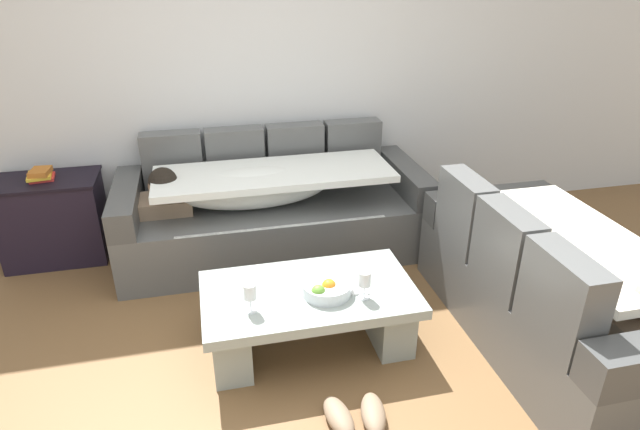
{
  "coord_description": "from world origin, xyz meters",
  "views": [
    {
      "loc": [
        -0.28,
        -2.04,
        2.07
      ],
      "look_at": [
        0.43,
        1.02,
        0.55
      ],
      "focal_mm": 30.06,
      "sensor_mm": 36.0,
      "label": 1
    }
  ],
  "objects_px": {
    "fruit_bowl": "(326,288)",
    "pair_of_shoes": "(356,415)",
    "side_cabinet": "(54,219)",
    "book_stack_on_cabinet": "(41,175)",
    "couch_along_wall": "(270,210)",
    "couch_near_window": "(554,291)",
    "open_magazine": "(342,285)",
    "coffee_table": "(309,310)",
    "wine_glass_near_left": "(250,293)",
    "wine_glass_near_right": "(365,280)"
  },
  "relations": [
    {
      "from": "fruit_bowl",
      "to": "pair_of_shoes",
      "type": "height_order",
      "value": "fruit_bowl"
    },
    {
      "from": "side_cabinet",
      "to": "book_stack_on_cabinet",
      "type": "height_order",
      "value": "book_stack_on_cabinet"
    },
    {
      "from": "couch_along_wall",
      "to": "fruit_bowl",
      "type": "distance_m",
      "value": 1.26
    },
    {
      "from": "couch_along_wall",
      "to": "couch_near_window",
      "type": "xyz_separation_m",
      "value": [
        1.44,
        -1.45,
        0.0
      ]
    },
    {
      "from": "open_magazine",
      "to": "side_cabinet",
      "type": "relative_size",
      "value": 0.39
    },
    {
      "from": "couch_along_wall",
      "to": "pair_of_shoes",
      "type": "height_order",
      "value": "couch_along_wall"
    },
    {
      "from": "fruit_bowl",
      "to": "open_magazine",
      "type": "bearing_deg",
      "value": 29.37
    },
    {
      "from": "coffee_table",
      "to": "side_cabinet",
      "type": "xyz_separation_m",
      "value": [
        -1.63,
        1.42,
        0.08
      ]
    },
    {
      "from": "open_magazine",
      "to": "wine_glass_near_left",
      "type": "bearing_deg",
      "value": -158.48
    },
    {
      "from": "coffee_table",
      "to": "open_magazine",
      "type": "bearing_deg",
      "value": -0.71
    },
    {
      "from": "couch_along_wall",
      "to": "wine_glass_near_left",
      "type": "relative_size",
      "value": 13.65
    },
    {
      "from": "wine_glass_near_left",
      "to": "wine_glass_near_right",
      "type": "bearing_deg",
      "value": -1.72
    },
    {
      "from": "couch_near_window",
      "to": "wine_glass_near_right",
      "type": "bearing_deg",
      "value": 83.91
    },
    {
      "from": "wine_glass_near_left",
      "to": "book_stack_on_cabinet",
      "type": "relative_size",
      "value": 0.77
    },
    {
      "from": "couch_along_wall",
      "to": "coffee_table",
      "type": "xyz_separation_m",
      "value": [
        0.05,
        -1.19,
        -0.09
      ]
    },
    {
      "from": "book_stack_on_cabinet",
      "to": "wine_glass_near_left",
      "type": "bearing_deg",
      "value": -49.93
    },
    {
      "from": "couch_along_wall",
      "to": "side_cabinet",
      "type": "distance_m",
      "value": 1.59
    },
    {
      "from": "open_magazine",
      "to": "pair_of_shoes",
      "type": "distance_m",
      "value": 0.72
    },
    {
      "from": "couch_along_wall",
      "to": "wine_glass_near_right",
      "type": "distance_m",
      "value": 1.39
    },
    {
      "from": "fruit_bowl",
      "to": "coffee_table",
      "type": "bearing_deg",
      "value": 143.67
    },
    {
      "from": "fruit_bowl",
      "to": "book_stack_on_cabinet",
      "type": "xyz_separation_m",
      "value": [
        -1.73,
        1.48,
        0.26
      ]
    },
    {
      "from": "couch_near_window",
      "to": "book_stack_on_cabinet",
      "type": "xyz_separation_m",
      "value": [
        -3.03,
        1.68,
        0.34
      ]
    },
    {
      "from": "open_magazine",
      "to": "pair_of_shoes",
      "type": "xyz_separation_m",
      "value": [
        -0.1,
        -0.63,
        -0.34
      ]
    },
    {
      "from": "couch_near_window",
      "to": "book_stack_on_cabinet",
      "type": "bearing_deg",
      "value": 60.92
    },
    {
      "from": "couch_near_window",
      "to": "coffee_table",
      "type": "relative_size",
      "value": 1.5
    },
    {
      "from": "wine_glass_near_left",
      "to": "pair_of_shoes",
      "type": "bearing_deg",
      "value": -49.25
    },
    {
      "from": "fruit_bowl",
      "to": "wine_glass_near_left",
      "type": "xyz_separation_m",
      "value": [
        -0.42,
        -0.06,
        0.08
      ]
    },
    {
      "from": "fruit_bowl",
      "to": "wine_glass_near_left",
      "type": "height_order",
      "value": "wine_glass_near_left"
    },
    {
      "from": "wine_glass_near_right",
      "to": "book_stack_on_cabinet",
      "type": "height_order",
      "value": "book_stack_on_cabinet"
    },
    {
      "from": "coffee_table",
      "to": "wine_glass_near_right",
      "type": "relative_size",
      "value": 7.23
    },
    {
      "from": "wine_glass_near_right",
      "to": "side_cabinet",
      "type": "xyz_separation_m",
      "value": [
        -1.9,
        1.56,
        -0.17
      ]
    },
    {
      "from": "pair_of_shoes",
      "to": "wine_glass_near_left",
      "type": "bearing_deg",
      "value": 130.75
    },
    {
      "from": "couch_along_wall",
      "to": "wine_glass_near_right",
      "type": "xyz_separation_m",
      "value": [
        0.33,
        -1.34,
        0.16
      ]
    },
    {
      "from": "fruit_bowl",
      "to": "open_magazine",
      "type": "xyz_separation_m",
      "value": [
        0.11,
        0.06,
        -0.03
      ]
    },
    {
      "from": "couch_near_window",
      "to": "pair_of_shoes",
      "type": "height_order",
      "value": "couch_near_window"
    },
    {
      "from": "wine_glass_near_left",
      "to": "pair_of_shoes",
      "type": "relative_size",
      "value": 0.5
    },
    {
      "from": "couch_along_wall",
      "to": "wine_glass_near_right",
      "type": "relative_size",
      "value": 13.65
    },
    {
      "from": "open_magazine",
      "to": "book_stack_on_cabinet",
      "type": "relative_size",
      "value": 1.29
    },
    {
      "from": "book_stack_on_cabinet",
      "to": "wine_glass_near_right",
      "type": "bearing_deg",
      "value": -39.22
    },
    {
      "from": "couch_near_window",
      "to": "couch_along_wall",
      "type": "bearing_deg",
      "value": 44.74
    },
    {
      "from": "fruit_bowl",
      "to": "pair_of_shoes",
      "type": "xyz_separation_m",
      "value": [
        0.01,
        -0.57,
        -0.37
      ]
    },
    {
      "from": "fruit_bowl",
      "to": "wine_glass_near_right",
      "type": "height_order",
      "value": "wine_glass_near_right"
    },
    {
      "from": "pair_of_shoes",
      "to": "coffee_table",
      "type": "bearing_deg",
      "value": 98.75
    },
    {
      "from": "open_magazine",
      "to": "side_cabinet",
      "type": "distance_m",
      "value": 2.31
    },
    {
      "from": "couch_along_wall",
      "to": "side_cabinet",
      "type": "height_order",
      "value": "couch_along_wall"
    },
    {
      "from": "wine_glass_near_right",
      "to": "side_cabinet",
      "type": "distance_m",
      "value": 2.47
    },
    {
      "from": "wine_glass_near_right",
      "to": "pair_of_shoes",
      "type": "height_order",
      "value": "wine_glass_near_right"
    },
    {
      "from": "couch_near_window",
      "to": "fruit_bowl",
      "type": "distance_m",
      "value": 1.32
    },
    {
      "from": "couch_near_window",
      "to": "pair_of_shoes",
      "type": "xyz_separation_m",
      "value": [
        -1.29,
        -0.37,
        -0.29
      ]
    },
    {
      "from": "wine_glass_near_left",
      "to": "open_magazine",
      "type": "distance_m",
      "value": 0.56
    }
  ]
}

